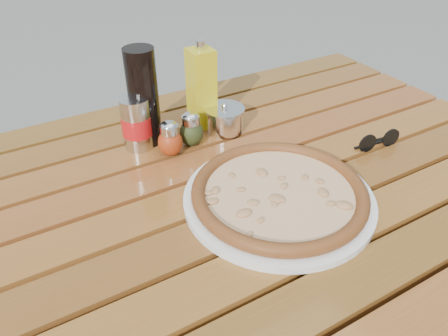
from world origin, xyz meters
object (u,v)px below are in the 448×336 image
oregano_shaker (191,130)px  soda_can (137,123)px  plate (279,199)px  pepper_shaker (170,139)px  dark_bottle (143,98)px  pizza (279,192)px  olive_oil_cruet (201,88)px  table (229,214)px  parmesan_tin (224,119)px  sunglasses (378,141)px

oregano_shaker → soda_can: 0.12m
plate → pepper_shaker: 0.28m
dark_bottle → soda_can: size_ratio=1.83×
pizza → olive_oil_cruet: (0.02, 0.34, 0.07)m
table → pizza: bearing=-59.0°
pizza → pepper_shaker: (-0.11, 0.25, 0.02)m
pepper_shaker → olive_oil_cruet: olive_oil_cruet is taller
olive_oil_cruet → plate: bearing=-92.6°
olive_oil_cruet → pizza: bearing=-92.6°
table → olive_oil_cruet: olive_oil_cruet is taller
oregano_shaker → olive_oil_cruet: olive_oil_cruet is taller
table → soda_can: size_ratio=11.67×
pizza → dark_bottle: 0.37m
soda_can → parmesan_tin: (0.20, -0.03, -0.03)m
pizza → olive_oil_cruet: bearing=87.4°
olive_oil_cruet → parmesan_tin: bearing=-57.0°
pepper_shaker → soda_can: (-0.05, 0.07, 0.02)m
table → soda_can: bearing=113.7°
dark_bottle → plate: bearing=-68.7°
soda_can → dark_bottle: bearing=23.8°
oregano_shaker → pizza: bearing=-79.8°
plate → pizza: bearing=0.0°
olive_oil_cruet → soda_can: bearing=-174.6°
table → soda_can: 0.28m
dark_bottle → soda_can: bearing=-156.2°
table → soda_can: (-0.10, 0.23, 0.13)m
table → pepper_shaker: (-0.05, 0.16, 0.11)m
table → olive_oil_cruet: (0.07, 0.24, 0.17)m
soda_can → olive_oil_cruet: size_ratio=0.57×
pepper_shaker → parmesan_tin: size_ratio=0.74×
oregano_shaker → dark_bottle: bearing=141.8°
dark_bottle → pizza: bearing=-68.7°
table → plate: bearing=-59.0°
table → pizza: 0.15m
olive_oil_cruet → parmesan_tin: (0.03, -0.05, -0.07)m
pepper_shaker → oregano_shaker: size_ratio=1.00×
soda_can → table: bearing=-66.3°
olive_oil_cruet → pepper_shaker: bearing=-146.2°
pizza → sunglasses: 0.31m
olive_oil_cruet → sunglasses: bearing=-44.6°
table → oregano_shaker: size_ratio=17.07×
oregano_shaker → table: bearing=-92.0°
pizza → parmesan_tin: parmesan_tin is taller
oregano_shaker → parmesan_tin: 0.10m
oregano_shaker → soda_can: (-0.11, 0.05, 0.02)m
dark_bottle → parmesan_tin: dark_bottle is taller
pizza → oregano_shaker: size_ratio=4.45×
soda_can → parmesan_tin: 0.21m
dark_bottle → parmesan_tin: bearing=-14.4°
table → sunglasses: 0.38m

